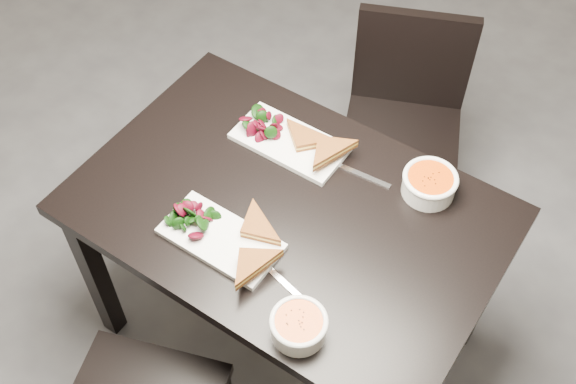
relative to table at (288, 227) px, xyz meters
The scene contains 13 objects.
ground 0.67m from the table, 75.26° to the left, with size 5.00×5.00×0.00m, color #47474C.
table is the anchor object (origin of this frame).
chair_far 0.79m from the table, 89.94° to the left, with size 0.55×0.55×0.85m.
plate_near 0.24m from the table, 114.08° to the right, with size 0.33×0.17×0.02m, color white.
sandwich_near 0.23m from the table, 97.30° to the right, with size 0.17×0.12×0.05m, color #A35A22, non-canonical shape.
salad_near 0.31m from the table, 133.60° to the right, with size 0.10×0.09×0.05m, color black, non-canonical shape.
soup_bowl_near 0.42m from the table, 52.09° to the right, with size 0.15×0.15×0.07m.
cutlery_near 0.28m from the table, 55.11° to the right, with size 0.18×0.02×0.00m, color silver.
plate_far 0.26m from the table, 122.94° to the left, with size 0.34×0.17×0.02m, color white.
sandwich_far 0.25m from the table, 109.41° to the left, with size 0.17×0.13×0.06m, color #A35A22, non-canonical shape.
salad_far 0.34m from the table, 138.82° to the left, with size 0.11×0.10×0.05m, color black, non-canonical shape.
soup_bowl_far 0.43m from the table, 41.99° to the left, with size 0.16×0.16×0.07m.
cutlery_far 0.27m from the table, 62.12° to the left, with size 0.18×0.02×0.00m, color silver.
Camera 1 is at (0.64, -1.15, 2.36)m, focal length 44.11 mm.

